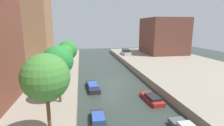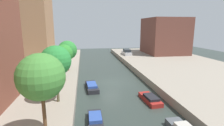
{
  "view_description": "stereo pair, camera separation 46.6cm",
  "coord_description": "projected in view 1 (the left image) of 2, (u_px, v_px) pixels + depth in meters",
  "views": [
    {
      "loc": [
        -4.44,
        -24.45,
        8.28
      ],
      "look_at": [
        1.06,
        5.96,
        1.77
      ],
      "focal_mm": 27.85,
      "sensor_mm": 36.0,
      "label": 1
    },
    {
      "loc": [
        -3.98,
        -24.53,
        8.28
      ],
      "look_at": [
        1.06,
        5.96,
        1.77
      ],
      "focal_mm": 27.85,
      "sensor_mm": 36.0,
      "label": 2
    }
  ],
  "objects": [
    {
      "name": "moored_boat_left_1",
      "position": [
        98.0,
        120.0,
        15.11
      ],
      "size": [
        1.29,
        3.22,
        0.79
      ],
      "color": "#232328",
      "rests_on": "ground_plane"
    },
    {
      "name": "parked_car",
      "position": [
        126.0,
        52.0,
        45.82
      ],
      "size": [
        1.78,
        4.77,
        1.51
      ],
      "color": "#B7B7BC",
      "rests_on": "quay_right"
    },
    {
      "name": "low_block_right",
      "position": [
        163.0,
        36.0,
        47.64
      ],
      "size": [
        10.0,
        11.19,
        9.54
      ],
      "primitive_type": "cube",
      "color": "brown",
      "rests_on": "quay_right"
    },
    {
      "name": "quay_left",
      "position": [
        2.0,
        86.0,
        23.31
      ],
      "size": [
        20.0,
        64.0,
        1.0
      ],
      "primitive_type": "cube",
      "color": "gray",
      "rests_on": "ground_plane"
    },
    {
      "name": "street_tree_0",
      "position": [
        46.0,
        77.0,
        10.61
      ],
      "size": [
        2.97,
        2.97,
        5.73
      ],
      "color": "brown",
      "rests_on": "quay_left"
    },
    {
      "name": "street_tree_2",
      "position": [
        64.0,
        54.0,
        22.98
      ],
      "size": [
        2.44,
        2.44,
        4.99
      ],
      "color": "brown",
      "rests_on": "quay_left"
    },
    {
      "name": "street_tree_1",
      "position": [
        58.0,
        61.0,
        16.33
      ],
      "size": [
        2.92,
        2.92,
        5.57
      ],
      "color": "brown",
      "rests_on": "quay_left"
    },
    {
      "name": "moored_boat_right_2",
      "position": [
        152.0,
        99.0,
        19.55
      ],
      "size": [
        1.61,
        3.77,
        0.76
      ],
      "color": "maroon",
      "rests_on": "ground_plane"
    },
    {
      "name": "quay_right",
      "position": [
        202.0,
        75.0,
        28.53
      ],
      "size": [
        20.0,
        64.0,
        1.0
      ],
      "primitive_type": "cube",
      "color": "gray",
      "rests_on": "ground_plane"
    },
    {
      "name": "ground_plane",
      "position": [
        112.0,
        83.0,
        26.02
      ],
      "size": [
        84.0,
        84.0,
        0.0
      ],
      "primitive_type": "plane",
      "color": "#2D3833"
    },
    {
      "name": "street_tree_3",
      "position": [
        67.0,
        50.0,
        28.57
      ],
      "size": [
        3.14,
        3.14,
        5.01
      ],
      "color": "brown",
      "rests_on": "quay_left"
    },
    {
      "name": "moored_boat_left_2",
      "position": [
        93.0,
        87.0,
        23.36
      ],
      "size": [
        1.75,
        4.41,
        0.83
      ],
      "color": "#232328",
      "rests_on": "ground_plane"
    }
  ]
}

